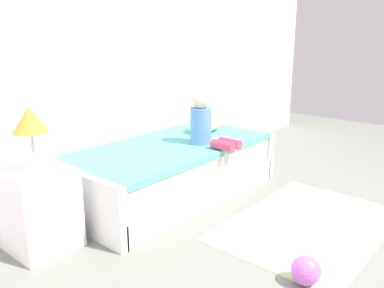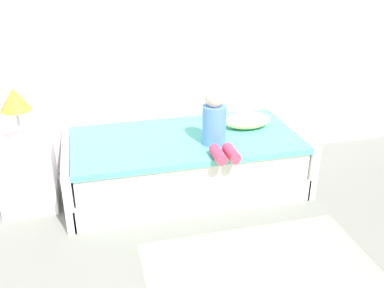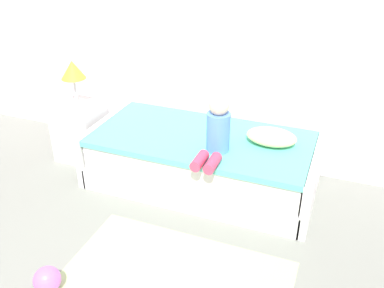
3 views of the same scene
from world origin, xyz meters
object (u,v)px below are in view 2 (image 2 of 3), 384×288
Objects in this scene: nightstand at (28,174)px; pillow at (247,120)px; bed at (185,163)px; table_lamp at (15,102)px; child_figure at (216,123)px.

pillow reaches higher than nightstand.
table_lamp reaches higher than bed.
pillow is at bearing 1.96° from nightstand.
nightstand is 1.98m from pillow.
table_lamp is at bearing 0.00° from nightstand.
table_lamp is 0.88× the size of child_figure.
pillow is at bearing 39.19° from child_figure.
bed is 3.52× the size of nightstand.
table_lamp is at bearing 178.61° from bed.
table_lamp is (-1.35, 0.03, 0.69)m from bed.
table_lamp is 2.00m from pillow.
nightstand is at bearing 0.00° from table_lamp.
table_lamp is 1.02× the size of pillow.
pillow is (1.96, 0.07, -0.37)m from table_lamp.
child_figure is (1.56, -0.26, 0.40)m from nightstand.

